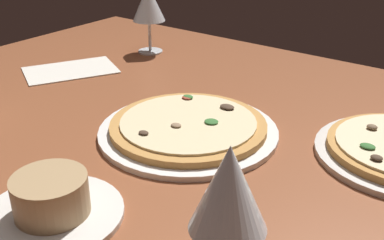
{
  "coord_description": "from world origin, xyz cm",
  "views": [
    {
      "loc": [
        -43.48,
        59.0,
        42.13
      ],
      "look_at": [
        0.87,
        0.08,
        7.0
      ],
      "focal_mm": 44.76,
      "sensor_mm": 36.0,
      "label": 1
    }
  ],
  "objects_px": {
    "pizza_main": "(188,128)",
    "wine_glass_far": "(149,5)",
    "wine_glass_near": "(229,193)",
    "ramekin_on_saucer": "(52,202)",
    "paper_menu": "(71,70)"
  },
  "relations": [
    {
      "from": "wine_glass_far",
      "to": "wine_glass_near",
      "type": "height_order",
      "value": "wine_glass_far"
    },
    {
      "from": "paper_menu",
      "to": "wine_glass_far",
      "type": "bearing_deg",
      "value": -75.33
    },
    {
      "from": "wine_glass_near",
      "to": "ramekin_on_saucer",
      "type": "bearing_deg",
      "value": 7.41
    },
    {
      "from": "wine_glass_near",
      "to": "wine_glass_far",
      "type": "bearing_deg",
      "value": -43.12
    },
    {
      "from": "pizza_main",
      "to": "ramekin_on_saucer",
      "type": "bearing_deg",
      "value": 90.74
    },
    {
      "from": "paper_menu",
      "to": "pizza_main",
      "type": "bearing_deg",
      "value": -164.72
    },
    {
      "from": "ramekin_on_saucer",
      "to": "wine_glass_near",
      "type": "relative_size",
      "value": 1.06
    },
    {
      "from": "wine_glass_far",
      "to": "wine_glass_near",
      "type": "bearing_deg",
      "value": 136.88
    },
    {
      "from": "paper_menu",
      "to": "ramekin_on_saucer",
      "type": "bearing_deg",
      "value": 165.66
    },
    {
      "from": "pizza_main",
      "to": "wine_glass_far",
      "type": "relative_size",
      "value": 1.78
    },
    {
      "from": "ramekin_on_saucer",
      "to": "wine_glass_near",
      "type": "bearing_deg",
      "value": -172.59
    },
    {
      "from": "pizza_main",
      "to": "wine_glass_near",
      "type": "height_order",
      "value": "wine_glass_near"
    },
    {
      "from": "pizza_main",
      "to": "paper_menu",
      "type": "distance_m",
      "value": 0.43
    },
    {
      "from": "ramekin_on_saucer",
      "to": "wine_glass_near",
      "type": "xyz_separation_m",
      "value": [
        -0.25,
        -0.03,
        0.1
      ]
    },
    {
      "from": "pizza_main",
      "to": "wine_glass_far",
      "type": "height_order",
      "value": "wine_glass_far"
    }
  ]
}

